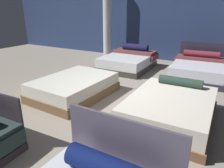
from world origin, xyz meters
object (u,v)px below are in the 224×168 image
object	(u,v)px
bed_4	(128,61)
support_pillar	(107,17)
bed_2	(74,87)
bed_3	(170,109)
bed_5	(198,69)

from	to	relation	value
bed_4	support_pillar	xyz separation A→B (m)	(-1.68, 1.31, 1.47)
bed_2	bed_3	world-z (taller)	bed_3
bed_2	bed_3	xyz separation A→B (m)	(2.44, -0.04, 0.01)
bed_5	support_pillar	distance (m)	4.52
bed_2	support_pillar	size ratio (longest dim) A/B	0.61
bed_2	bed_5	xyz separation A→B (m)	(2.47, 3.12, 0.04)
bed_3	bed_4	distance (m)	3.89
bed_5	support_pillar	size ratio (longest dim) A/B	0.57
bed_4	bed_5	xyz separation A→B (m)	(2.41, 0.08, 0.00)
bed_5	bed_3	bearing A→B (deg)	-93.76
bed_2	bed_5	world-z (taller)	bed_5
bed_3	support_pillar	size ratio (longest dim) A/B	0.61
bed_3	support_pillar	bearing A→B (deg)	131.90
bed_3	bed_2	bearing A→B (deg)	178.16
bed_3	bed_4	size ratio (longest dim) A/B	1.02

